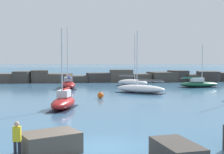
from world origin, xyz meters
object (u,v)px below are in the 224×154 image
sailboat_moored_5 (199,84)px  sailboat_moored_7 (132,82)px  mooring_buoy_orange_near (101,95)px  sailboat_moored_1 (68,84)px  sailboat_moored_0 (141,89)px  person_on_rocks (17,138)px  sailboat_moored_2 (63,102)px

sailboat_moored_5 → sailboat_moored_7: bearing=160.3°
mooring_buoy_orange_near → sailboat_moored_7: bearing=69.0°
sailboat_moored_5 → sailboat_moored_1: bearing=-179.8°
sailboat_moored_0 → sailboat_moored_7: sailboat_moored_7 is taller
sailboat_moored_0 → person_on_rocks: 29.61m
sailboat_moored_0 → sailboat_moored_7: 11.70m
sailboat_moored_1 → sailboat_moored_2: bearing=-88.5°
sailboat_moored_7 → mooring_buoy_orange_near: (-6.55, -17.04, -0.23)m
sailboat_moored_2 → mooring_buoy_orange_near: sailboat_moored_2 is taller
sailboat_moored_0 → person_on_rocks: (-10.83, -27.55, 0.41)m
sailboat_moored_1 → sailboat_moored_5: (21.44, 0.07, -0.13)m
sailboat_moored_7 → person_on_rocks: (-11.60, -39.23, 0.41)m
sailboat_moored_7 → sailboat_moored_2: bearing=-113.1°
sailboat_moored_2 → sailboat_moored_7: sailboat_moored_7 is taller
sailboat_moored_1 → person_on_rocks: 35.42m
sailboat_moored_0 → sailboat_moored_2: sailboat_moored_0 is taller
mooring_buoy_orange_near → person_on_rocks: person_on_rocks is taller
sailboat_moored_1 → person_on_rocks: bearing=-91.0°
person_on_rocks → sailboat_moored_0: bearing=68.5°
mooring_buoy_orange_near → person_on_rocks: size_ratio=0.52×
sailboat_moored_1 → sailboat_moored_2: (0.54, -20.62, -0.04)m
sailboat_moored_1 → mooring_buoy_orange_near: 13.94m
sailboat_moored_0 → sailboat_moored_5: bearing=35.2°
mooring_buoy_orange_near → sailboat_moored_2: bearing=-117.7°
sailboat_moored_1 → sailboat_moored_5: bearing=0.2°
sailboat_moored_0 → mooring_buoy_orange_near: (-5.78, -5.36, -0.22)m
sailboat_moored_0 → sailboat_moored_5: 13.76m
sailboat_moored_7 → mooring_buoy_orange_near: size_ratio=9.50×
sailboat_moored_0 → sailboat_moored_1: 12.87m
sailboat_moored_2 → sailboat_moored_5: 29.41m
sailboat_moored_7 → mooring_buoy_orange_near: 18.25m
mooring_buoy_orange_near → sailboat_moored_5: bearing=38.0°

